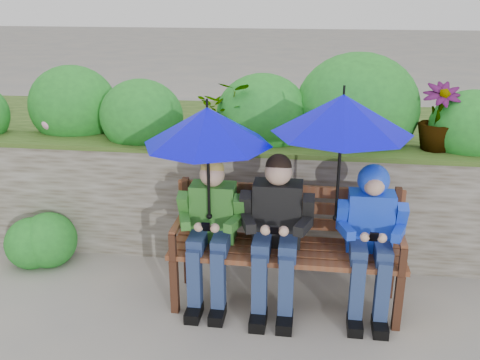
# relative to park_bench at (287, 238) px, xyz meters

# --- Properties ---
(ground) EXTENTS (60.00, 60.00, 0.00)m
(ground) POSITION_rel_park_bench_xyz_m (-0.37, -0.03, -0.52)
(ground) COLOR slate
(ground) RESTS_ON ground
(garden_backdrop) EXTENTS (8.12, 2.88, 1.90)m
(garden_backdrop) POSITION_rel_park_bench_xyz_m (-0.53, 1.57, 0.11)
(garden_backdrop) COLOR brown
(garden_backdrop) RESTS_ON ground
(park_bench) EXTENTS (1.73, 0.51, 0.92)m
(park_bench) POSITION_rel_park_bench_xyz_m (0.00, 0.00, 0.00)
(park_bench) COLOR #391F13
(park_bench) RESTS_ON ground
(boy_left) EXTENTS (0.50, 0.58, 1.13)m
(boy_left) POSITION_rel_park_bench_xyz_m (-0.57, -0.08, 0.11)
(boy_left) COLOR #225915
(boy_left) RESTS_ON ground
(boy_middle) EXTENTS (0.54, 0.63, 1.18)m
(boy_middle) POSITION_rel_park_bench_xyz_m (-0.08, -0.09, 0.13)
(boy_middle) COLOR black
(boy_middle) RESTS_ON ground
(boy_right) EXTENTS (0.50, 0.60, 1.13)m
(boy_right) POSITION_rel_park_bench_xyz_m (0.61, -0.07, 0.15)
(boy_right) COLOR #1432D5
(boy_right) RESTS_ON ground
(umbrella_left) EXTENTS (0.93, 0.93, 0.90)m
(umbrella_left) POSITION_rel_park_bench_xyz_m (-0.57, -0.10, 0.88)
(umbrella_left) COLOR #0100DA
(umbrella_left) RESTS_ON ground
(umbrella_right) EXTENTS (0.98, 0.98, 0.99)m
(umbrella_right) POSITION_rel_park_bench_xyz_m (0.35, -0.04, 0.98)
(umbrella_right) COLOR #0100DA
(umbrella_right) RESTS_ON ground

